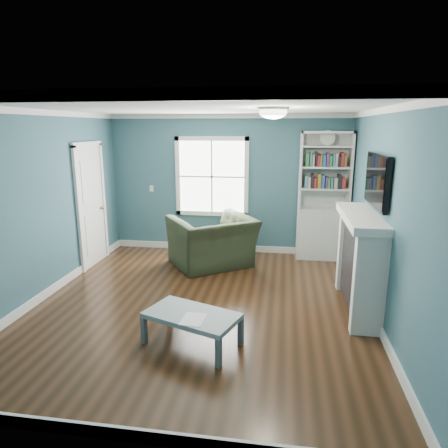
# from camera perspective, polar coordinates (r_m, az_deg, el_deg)

# --- Properties ---
(floor) EXTENTS (5.00, 5.00, 0.00)m
(floor) POSITION_cam_1_polar(r_m,az_deg,el_deg) (5.59, -3.23, -11.40)
(floor) COLOR black
(floor) RESTS_ON ground
(room_walls) EXTENTS (5.00, 5.00, 5.00)m
(room_walls) POSITION_cam_1_polar(r_m,az_deg,el_deg) (5.12, -3.47, 4.84)
(room_walls) COLOR #345A68
(room_walls) RESTS_ON ground
(trim) EXTENTS (4.50, 5.00, 2.60)m
(trim) POSITION_cam_1_polar(r_m,az_deg,el_deg) (5.19, -3.41, 1.07)
(trim) COLOR white
(trim) RESTS_ON ground
(window) EXTENTS (1.40, 0.06, 1.50)m
(window) POSITION_cam_1_polar(r_m,az_deg,el_deg) (7.61, -1.75, 6.76)
(window) COLOR white
(window) RESTS_ON room_walls
(bookshelf) EXTENTS (0.90, 0.35, 2.31)m
(bookshelf) POSITION_cam_1_polar(r_m,az_deg,el_deg) (7.42, 13.94, 2.07)
(bookshelf) COLOR silver
(bookshelf) RESTS_ON ground
(fireplace) EXTENTS (0.44, 1.58, 1.30)m
(fireplace) POSITION_cam_1_polar(r_m,az_deg,el_deg) (5.52, 18.85, -5.34)
(fireplace) COLOR black
(fireplace) RESTS_ON ground
(tv) EXTENTS (0.06, 1.10, 0.65)m
(tv) POSITION_cam_1_polar(r_m,az_deg,el_deg) (5.31, 21.04, 5.84)
(tv) COLOR black
(tv) RESTS_ON fireplace
(door) EXTENTS (0.12, 0.98, 2.17)m
(door) POSITION_cam_1_polar(r_m,az_deg,el_deg) (7.27, -18.43, 2.72)
(door) COLOR silver
(door) RESTS_ON ground
(ceiling_fixture) EXTENTS (0.38, 0.38, 0.15)m
(ceiling_fixture) POSITION_cam_1_polar(r_m,az_deg,el_deg) (5.05, 7.04, 15.65)
(ceiling_fixture) COLOR white
(ceiling_fixture) RESTS_ON room_walls
(light_switch) EXTENTS (0.08, 0.01, 0.12)m
(light_switch) POSITION_cam_1_polar(r_m,az_deg,el_deg) (7.95, -10.31, 5.02)
(light_switch) COLOR white
(light_switch) RESTS_ON room_walls
(recliner) EXTENTS (1.57, 1.47, 1.15)m
(recliner) POSITION_cam_1_polar(r_m,az_deg,el_deg) (6.89, -1.68, -1.37)
(recliner) COLOR #242E1C
(recliner) RESTS_ON ground
(coffee_table) EXTENTS (1.14, 0.87, 0.37)m
(coffee_table) POSITION_cam_1_polar(r_m,az_deg,el_deg) (4.54, -4.60, -13.15)
(coffee_table) COLOR #495257
(coffee_table) RESTS_ON ground
(paper_sheet) EXTENTS (0.26, 0.32, 0.00)m
(paper_sheet) POSITION_cam_1_polar(r_m,az_deg,el_deg) (4.39, -4.39, -13.40)
(paper_sheet) COLOR white
(paper_sheet) RESTS_ON coffee_table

